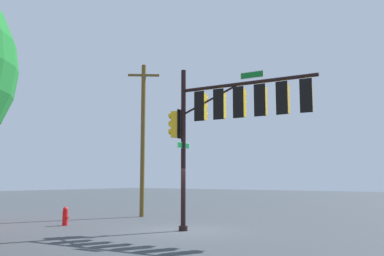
# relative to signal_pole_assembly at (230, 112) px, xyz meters

# --- Properties ---
(ground_plane) EXTENTS (120.00, 120.00, 0.00)m
(ground_plane) POSITION_rel_signal_pole_assembly_xyz_m (-2.11, -0.24, -4.68)
(ground_plane) COLOR #3B4148
(signal_pole_assembly) EXTENTS (6.26, 1.34, 6.65)m
(signal_pole_assembly) POSITION_rel_signal_pole_assembly_xyz_m (0.00, 0.00, 0.00)
(signal_pole_assembly) COLOR black
(signal_pole_assembly) RESTS_ON ground_plane
(utility_pole) EXTENTS (1.48, 1.21, 8.64)m
(utility_pole) POSITION_rel_signal_pole_assembly_xyz_m (-7.83, 3.51, -0.18)
(utility_pole) COLOR brown
(utility_pole) RESTS_ON ground_plane
(fire_hydrant) EXTENTS (0.33, 0.24, 0.83)m
(fire_hydrant) POSITION_rel_signal_pole_assembly_xyz_m (-7.60, -1.81, -4.26)
(fire_hydrant) COLOR red
(fire_hydrant) RESTS_ON ground_plane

